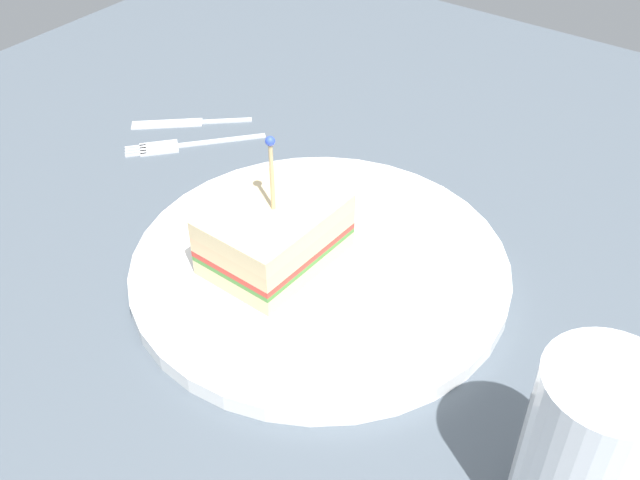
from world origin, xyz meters
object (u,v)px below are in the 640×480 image
at_px(plate, 320,267).
at_px(knife, 185,122).
at_px(fork, 179,145).
at_px(drink_glass, 583,463).
at_px(sandwich_half_center, 275,234).

distance_m(plate, knife, 0.26).
xyz_separation_m(plate, knife, (-0.10, -0.24, -0.00)).
bearing_deg(fork, drink_glass, 71.06).
relative_size(plate, drink_glass, 2.42).
xyz_separation_m(fork, knife, (-0.03, -0.03, 0.00)).
height_order(sandwich_half_center, fork, sandwich_half_center).
bearing_deg(knife, plate, 67.20).
bearing_deg(fork, sandwich_half_center, 65.51).
bearing_deg(drink_glass, knife, -111.68).
distance_m(sandwich_half_center, knife, 0.25).
xyz_separation_m(sandwich_half_center, drink_glass, (0.07, 0.26, 0.02)).
relative_size(sandwich_half_center, fork, 0.99).
xyz_separation_m(sandwich_half_center, fork, (-0.09, -0.19, -0.04)).
distance_m(plate, fork, 0.23).
relative_size(plate, knife, 2.98).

